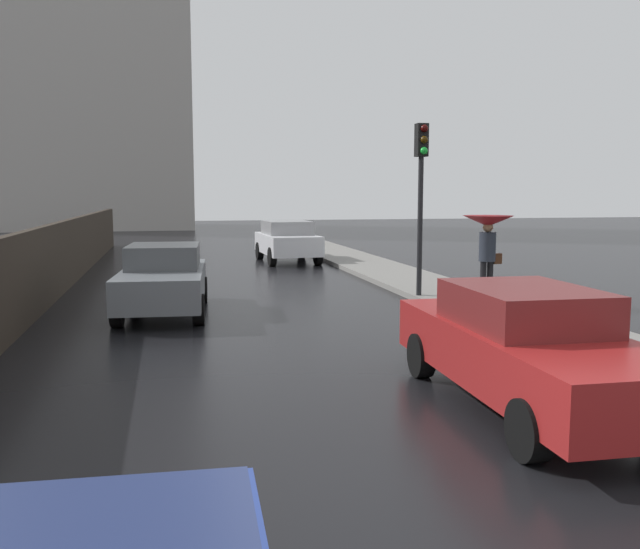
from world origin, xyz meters
The scene contains 6 objects.
car_white_mid_road centered at (2.68, 20.42, 0.80)m, with size 2.00×3.91×1.52m.
car_red_far_ahead centered at (2.48, 2.90, 0.73)m, with size 1.81×4.63×1.43m.
car_grey_behind_camera centered at (-1.71, 10.36, 0.73)m, with size 1.99×4.27×1.44m.
pedestrian_with_umbrella_near centered at (5.46, 9.93, 1.67)m, with size 1.13×1.13×1.88m.
traffic_light centered at (4.14, 10.70, 2.91)m, with size 0.26×0.39×3.97m.
distant_tower centered at (-6.79, 48.14, 15.23)m, with size 13.96×10.10×36.58m.
Camera 1 is at (-1.58, -4.20, 2.52)m, focal length 38.11 mm.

